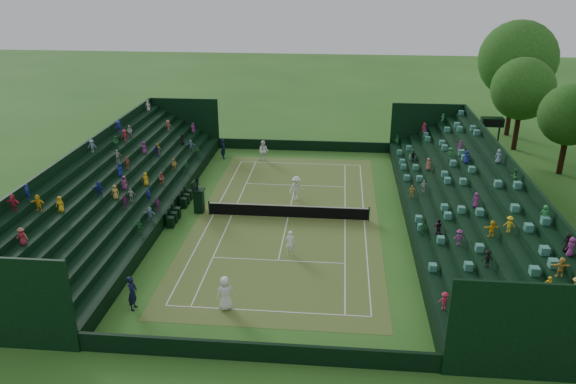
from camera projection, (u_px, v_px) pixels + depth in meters
name	position (u px, v px, depth m)	size (l,w,h in m)	color
ground	(288.00, 218.00, 40.59)	(160.00, 160.00, 0.00)	#275E1D
court_surface	(288.00, 217.00, 40.59)	(12.97, 26.77, 0.01)	#427F2A
perimeter_wall_north	(303.00, 145.00, 55.05)	(17.17, 0.20, 1.00)	black
perimeter_wall_south	(256.00, 352.00, 25.76)	(17.17, 0.20, 1.00)	black
perimeter_wall_east	(407.00, 216.00, 39.67)	(0.20, 31.77, 1.00)	black
perimeter_wall_west	(173.00, 207.00, 41.14)	(0.20, 31.77, 1.00)	black
north_grandstand	(469.00, 204.00, 38.91)	(6.60, 32.00, 4.90)	black
south_grandstand	(116.00, 192.00, 41.11)	(6.60, 32.00, 4.90)	black
tennis_net	(288.00, 211.00, 40.39)	(11.67, 0.10, 1.06)	black
scoreboard_tower	(492.00, 123.00, 52.62)	(2.00, 1.00, 3.70)	black
umpire_chair	(199.00, 198.00, 41.05)	(0.86, 0.86, 2.70)	black
courtside_chairs	(180.00, 207.00, 41.25)	(0.52, 5.49, 1.12)	black
player_near_west	(225.00, 293.00, 29.49)	(0.94, 0.61, 1.93)	white
player_near_east	(290.00, 243.00, 35.09)	(0.61, 0.40, 1.68)	white
player_far_west	(264.00, 151.00, 51.81)	(0.96, 0.75, 1.98)	white
player_far_east	(296.00, 188.00, 43.34)	(1.24, 0.72, 1.92)	white
line_judge_north	(223.00, 149.00, 52.54)	(0.70, 0.46, 1.93)	black
line_judge_south	(132.00, 293.00, 29.51)	(0.71, 0.46, 1.94)	black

